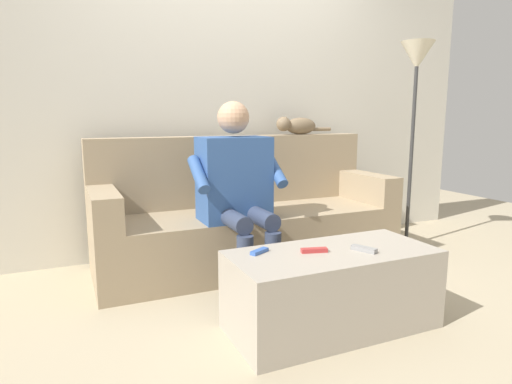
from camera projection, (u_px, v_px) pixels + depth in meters
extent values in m
plane|color=tan|center=(293.00, 298.00, 2.68)|extent=(8.00, 8.00, 0.00)
cube|color=beige|center=(223.00, 95.00, 3.56)|extent=(4.84, 0.06, 2.53)
cube|color=#9E896B|center=(254.00, 240.00, 3.18)|extent=(1.86, 0.58, 0.41)
cube|color=#9E896B|center=(235.00, 196.00, 3.48)|extent=(2.21, 0.17, 0.95)
cube|color=#9E896B|center=(368.00, 213.00, 3.57)|extent=(0.17, 0.58, 0.64)
cube|color=#9E896B|center=(106.00, 241.00, 2.76)|extent=(0.17, 0.58, 0.64)
cube|color=#A89E8E|center=(332.00, 289.00, 2.28)|extent=(1.07, 0.49, 0.42)
cube|color=#335693|center=(234.00, 179.00, 2.89)|extent=(0.45, 0.28, 0.55)
sphere|color=tan|center=(233.00, 117.00, 2.82)|extent=(0.21, 0.21, 0.21)
cylinder|color=#333D56|center=(259.00, 216.00, 2.78)|extent=(0.11, 0.40, 0.11)
cylinder|color=#333D56|center=(232.00, 219.00, 2.70)|extent=(0.11, 0.40, 0.11)
cylinder|color=#333D56|center=(273.00, 266.00, 2.64)|extent=(0.10, 0.10, 0.41)
cylinder|color=#333D56|center=(245.00, 270.00, 2.57)|extent=(0.10, 0.10, 0.41)
cylinder|color=#335693|center=(275.00, 170.00, 2.91)|extent=(0.08, 0.27, 0.22)
cylinder|color=#335693|center=(199.00, 174.00, 2.70)|extent=(0.08, 0.27, 0.22)
ellipsoid|color=#756047|center=(301.00, 126.00, 3.62)|extent=(0.27, 0.12, 0.14)
sphere|color=#756047|center=(284.00, 124.00, 3.55)|extent=(0.12, 0.12, 0.12)
cone|color=#756047|center=(283.00, 118.00, 3.57)|extent=(0.04, 0.04, 0.04)
cone|color=#756047|center=(286.00, 118.00, 3.52)|extent=(0.04, 0.04, 0.04)
cylinder|color=#756047|center=(321.00, 129.00, 3.70)|extent=(0.18, 0.03, 0.03)
cube|color=#B73333|center=(314.00, 250.00, 2.22)|extent=(0.14, 0.07, 0.02)
cube|color=gray|center=(364.00, 249.00, 2.23)|extent=(0.09, 0.14, 0.02)
cube|color=#3860B7|center=(259.00, 251.00, 2.21)|extent=(0.12, 0.08, 0.02)
cylinder|color=#2D2D2D|center=(406.00, 245.00, 3.76)|extent=(0.24, 0.24, 0.02)
cylinder|color=#333333|center=(411.00, 155.00, 3.63)|extent=(0.03, 0.03, 1.55)
cone|color=beige|center=(417.00, 55.00, 3.49)|extent=(0.27, 0.27, 0.22)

